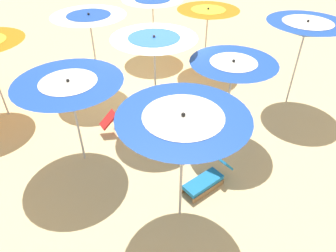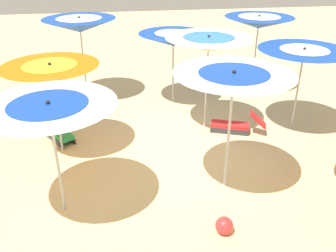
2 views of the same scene
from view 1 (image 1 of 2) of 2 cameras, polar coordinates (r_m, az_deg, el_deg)
ground at (r=9.24m, az=-2.09°, el=3.43°), size 36.97×36.97×0.04m
beach_umbrella_1 at (r=6.61m, az=-17.89°, el=6.73°), size 2.25×2.25×2.15m
beach_umbrella_2 at (r=4.80m, az=2.81°, el=0.21°), size 2.13×2.13×2.44m
beach_umbrella_3 at (r=9.57m, az=-14.41°, el=18.43°), size 2.16×2.16×2.45m
beach_umbrella_4 at (r=7.64m, az=-2.59°, el=15.01°), size 2.10×2.10×2.46m
beach_umbrella_5 at (r=7.27m, az=11.95°, el=10.32°), size 2.00×2.00×2.16m
beach_umbrella_6 at (r=11.93m, az=-2.88°, el=21.79°), size 2.22×2.22×2.19m
beach_umbrella_7 at (r=10.93m, az=7.45°, el=19.91°), size 2.08×2.08×2.16m
beach_umbrella_8 at (r=9.26m, az=24.31°, el=16.11°), size 2.13×2.13×2.51m
lounger_0 at (r=6.73m, az=7.20°, el=-9.88°), size 1.26×0.65×0.60m
lounger_1 at (r=11.41m, az=10.03°, el=11.05°), size 1.02×1.29×0.60m
lounger_2 at (r=8.42m, az=-7.35°, el=1.21°), size 1.42×0.81×0.61m
beach_ball at (r=11.53m, az=-15.61°, el=10.26°), size 0.31×0.31×0.31m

